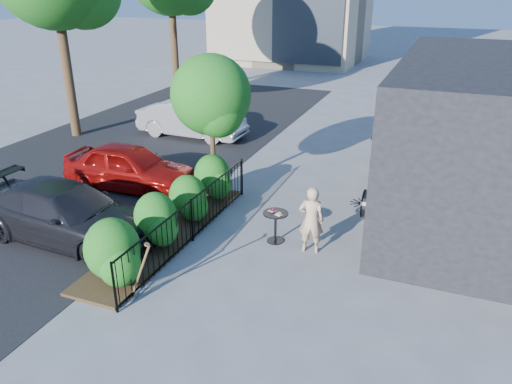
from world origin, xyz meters
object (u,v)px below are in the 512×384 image
at_px(patio_tree, 213,100).
at_px(cafe_table, 275,222).
at_px(car_red, 130,167).
at_px(car_silver, 192,119).
at_px(shovel, 140,275).
at_px(car_darkgrey, 66,213).
at_px(woman, 311,220).

relative_size(patio_tree, cafe_table, 4.86).
distance_m(patio_tree, car_red, 3.34).
bearing_deg(patio_tree, car_silver, 124.91).
distance_m(shovel, car_darkgrey, 3.44).
height_order(patio_tree, car_red, patio_tree).
bearing_deg(car_silver, car_darkgrey, -170.33).
bearing_deg(patio_tree, car_red, -168.23).
relative_size(cafe_table, shovel, 0.59).
bearing_deg(woman, car_silver, -55.60).
bearing_deg(shovel, car_red, 126.66).
bearing_deg(patio_tree, car_darkgrey, -119.32).
xyz_separation_m(cafe_table, shovel, (-1.60, -3.22, 0.07)).
height_order(cafe_table, car_darkgrey, car_darkgrey).
distance_m(patio_tree, shovel, 5.78).
relative_size(woman, car_darkgrey, 0.34).
bearing_deg(cafe_table, car_silver, 130.87).
height_order(woman, car_silver, woman).
bearing_deg(car_darkgrey, shovel, -114.15).
bearing_deg(woman, patio_tree, -42.10).
bearing_deg(shovel, car_silver, 113.28).
bearing_deg(shovel, cafe_table, 63.56).
xyz_separation_m(car_red, car_darkgrey, (0.44, -3.22, 0.00)).
relative_size(cafe_table, car_darkgrey, 0.17).
height_order(cafe_table, car_silver, car_silver).
relative_size(shovel, car_red, 0.34).
xyz_separation_m(patio_tree, car_silver, (-3.36, 4.81, -2.05)).
xyz_separation_m(cafe_table, car_red, (-5.13, 1.52, 0.15)).
height_order(patio_tree, shovel, patio_tree).
xyz_separation_m(patio_tree, car_red, (-2.55, -0.53, -2.09)).
relative_size(patio_tree, car_red, 0.99).
bearing_deg(woman, shovel, 41.06).
xyz_separation_m(shovel, car_silver, (-4.34, 10.08, 0.11)).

